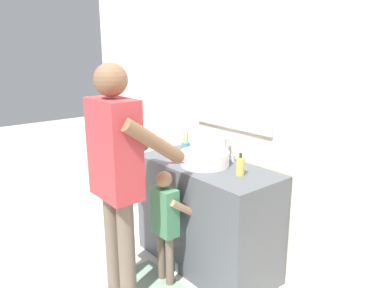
{
  "coord_description": "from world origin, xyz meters",
  "views": [
    {
      "loc": [
        2.04,
        -1.57,
        1.76
      ],
      "look_at": [
        0.0,
        0.15,
        1.06
      ],
      "focal_mm": 34.88,
      "sensor_mm": 36.0,
      "label": 1
    }
  ],
  "objects_px": {
    "child_toddler": "(166,218)",
    "adult_parent": "(117,163)",
    "toothbrush_cup": "(186,147)",
    "soap_bottle": "(240,166)"
  },
  "relations": [
    {
      "from": "soap_bottle",
      "to": "child_toddler",
      "type": "height_order",
      "value": "soap_bottle"
    },
    {
      "from": "soap_bottle",
      "to": "toothbrush_cup",
      "type": "bearing_deg",
      "value": 174.72
    },
    {
      "from": "toothbrush_cup",
      "to": "soap_bottle",
      "type": "bearing_deg",
      "value": -5.28
    },
    {
      "from": "soap_bottle",
      "to": "adult_parent",
      "type": "bearing_deg",
      "value": -121.01
    },
    {
      "from": "toothbrush_cup",
      "to": "child_toddler",
      "type": "distance_m",
      "value": 0.71
    },
    {
      "from": "child_toddler",
      "to": "toothbrush_cup",
      "type": "bearing_deg",
      "value": 126.6
    },
    {
      "from": "soap_bottle",
      "to": "adult_parent",
      "type": "distance_m",
      "value": 0.86
    },
    {
      "from": "toothbrush_cup",
      "to": "adult_parent",
      "type": "height_order",
      "value": "adult_parent"
    },
    {
      "from": "soap_bottle",
      "to": "child_toddler",
      "type": "bearing_deg",
      "value": -129.11
    },
    {
      "from": "child_toddler",
      "to": "adult_parent",
      "type": "height_order",
      "value": "adult_parent"
    }
  ]
}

